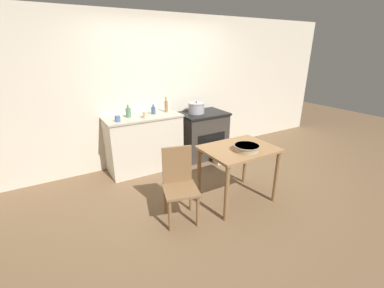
% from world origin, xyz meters
% --- Properties ---
extents(ground_plane, '(14.00, 14.00, 0.00)m').
position_xyz_m(ground_plane, '(0.00, 0.00, 0.00)').
color(ground_plane, brown).
extents(wall_back, '(8.00, 0.07, 2.55)m').
position_xyz_m(wall_back, '(0.00, 1.58, 1.27)').
color(wall_back, beige).
rests_on(wall_back, ground_plane).
extents(counter_cabinet, '(1.25, 0.61, 0.94)m').
position_xyz_m(counter_cabinet, '(-0.49, 1.26, 0.47)').
color(counter_cabinet, beige).
rests_on(counter_cabinet, ground_plane).
extents(stove, '(0.87, 0.67, 0.86)m').
position_xyz_m(stove, '(0.68, 1.24, 0.43)').
color(stove, '#38332D').
rests_on(stove, ground_plane).
extents(work_table, '(0.93, 0.71, 0.77)m').
position_xyz_m(work_table, '(0.25, -0.32, 0.65)').
color(work_table, '#997047').
rests_on(work_table, ground_plane).
extents(chair, '(0.49, 0.49, 0.90)m').
position_xyz_m(chair, '(-0.62, -0.28, 0.48)').
color(chair, olive).
rests_on(chair, ground_plane).
extents(flour_sack, '(0.23, 0.16, 0.39)m').
position_xyz_m(flour_sack, '(0.78, 0.76, 0.19)').
color(flour_sack, beige).
rests_on(flour_sack, ground_plane).
extents(stock_pot, '(0.30, 0.30, 0.22)m').
position_xyz_m(stock_pot, '(0.55, 1.25, 0.96)').
color(stock_pot, '#A8A8AD').
rests_on(stock_pot, stove).
extents(mixing_bowl_large, '(0.33, 0.33, 0.08)m').
position_xyz_m(mixing_bowl_large, '(0.26, -0.45, 0.82)').
color(mixing_bowl_large, tan).
rests_on(mixing_bowl_large, work_table).
extents(bottle_far_left, '(0.07, 0.07, 0.16)m').
position_xyz_m(bottle_far_left, '(-0.27, 1.29, 1.01)').
color(bottle_far_left, '#3D5675').
rests_on(bottle_far_left, counter_cabinet).
extents(bottle_left, '(0.08, 0.08, 0.20)m').
position_xyz_m(bottle_left, '(-0.70, 1.29, 1.02)').
color(bottle_left, '#517F5B').
rests_on(bottle_left, counter_cabinet).
extents(bottle_mid_left, '(0.06, 0.06, 0.26)m').
position_xyz_m(bottle_mid_left, '(-0.03, 1.30, 1.05)').
color(bottle_mid_left, olive).
rests_on(bottle_mid_left, counter_cabinet).
extents(cup_center_left, '(0.09, 0.09, 0.10)m').
position_xyz_m(cup_center_left, '(-0.48, 1.10, 1.00)').
color(cup_center_left, beige).
rests_on(cup_center_left, counter_cabinet).
extents(cup_center, '(0.08, 0.08, 0.09)m').
position_xyz_m(cup_center, '(-0.92, 1.12, 0.99)').
color(cup_center, '#4C6B99').
rests_on(cup_center, counter_cabinet).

